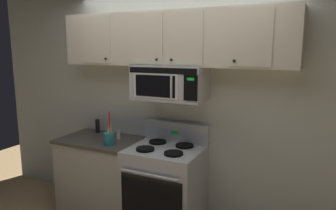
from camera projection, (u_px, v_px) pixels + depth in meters
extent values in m
cube|color=silver|center=(179.00, 101.00, 3.53)|extent=(5.20, 0.10, 2.70)
cube|color=#B7BABF|center=(165.00, 189.00, 3.36)|extent=(0.76, 0.64, 0.90)
cube|color=black|center=(151.00, 203.00, 3.07)|extent=(0.67, 0.01, 0.52)
cylinder|color=#B7BABF|center=(149.00, 175.00, 2.99)|extent=(0.61, 0.03, 0.03)
cube|color=#B7BABF|center=(176.00, 132.00, 3.51)|extent=(0.76, 0.07, 0.22)
cube|color=#19D83F|center=(175.00, 133.00, 3.48)|extent=(0.10, 0.00, 0.04)
cylinder|color=black|center=(145.00, 149.00, 3.22)|extent=(0.19, 0.19, 0.02)
cylinder|color=black|center=(174.00, 153.00, 3.08)|extent=(0.19, 0.19, 0.02)
cylinder|color=black|center=(158.00, 142.00, 3.47)|extent=(0.19, 0.19, 0.02)
cylinder|color=black|center=(184.00, 146.00, 3.33)|extent=(0.19, 0.19, 0.02)
cube|color=#B7BABF|center=(170.00, 83.00, 3.27)|extent=(0.76, 0.39, 0.35)
cube|color=black|center=(162.00, 71.00, 3.07)|extent=(0.73, 0.01, 0.06)
cube|color=white|center=(155.00, 86.00, 3.13)|extent=(0.49, 0.01, 0.25)
cube|color=black|center=(155.00, 86.00, 3.13)|extent=(0.44, 0.01, 0.22)
cube|color=black|center=(191.00, 88.00, 2.97)|extent=(0.14, 0.01, 0.25)
cube|color=#19D83F|center=(190.00, 79.00, 2.95)|extent=(0.07, 0.00, 0.03)
cylinder|color=#B7BABF|center=(171.00, 87.00, 3.03)|extent=(0.02, 0.02, 0.23)
cube|color=beige|center=(172.00, 39.00, 3.22)|extent=(2.50, 0.33, 0.55)
cube|color=beige|center=(96.00, 40.00, 3.41)|extent=(0.38, 0.01, 0.51)
sphere|color=black|center=(106.00, 59.00, 3.38)|extent=(0.03, 0.03, 0.03)
cube|color=beige|center=(145.00, 39.00, 3.15)|extent=(0.38, 0.01, 0.51)
sphere|color=black|center=(156.00, 60.00, 3.12)|extent=(0.03, 0.03, 0.03)
cube|color=beige|center=(184.00, 38.00, 2.98)|extent=(0.38, 0.01, 0.51)
sphere|color=black|center=(171.00, 60.00, 3.05)|extent=(0.03, 0.03, 0.03)
cube|color=beige|center=(250.00, 37.00, 2.71)|extent=(0.38, 0.01, 0.51)
sphere|color=black|center=(234.00, 61.00, 2.79)|extent=(0.03, 0.03, 0.03)
cube|color=#BCB7AD|center=(102.00, 176.00, 3.73)|extent=(0.90, 0.62, 0.86)
cube|color=#423D38|center=(101.00, 140.00, 3.65)|extent=(0.93, 0.65, 0.03)
cylinder|color=teal|center=(109.00, 139.00, 3.39)|extent=(0.12, 0.12, 0.13)
cylinder|color=#A87A47|center=(111.00, 128.00, 3.37)|extent=(0.05, 0.04, 0.23)
cylinder|color=#BCBCC1|center=(109.00, 128.00, 3.38)|extent=(0.02, 0.08, 0.22)
cylinder|color=red|center=(109.00, 125.00, 3.36)|extent=(0.05, 0.04, 0.30)
cylinder|color=olive|center=(110.00, 129.00, 3.37)|extent=(0.05, 0.07, 0.22)
cylinder|color=white|center=(119.00, 136.00, 3.61)|extent=(0.04, 0.04, 0.08)
cylinder|color=#B7BABF|center=(118.00, 132.00, 3.61)|extent=(0.04, 0.04, 0.02)
cylinder|color=black|center=(98.00, 126.00, 3.88)|extent=(0.05, 0.05, 0.17)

